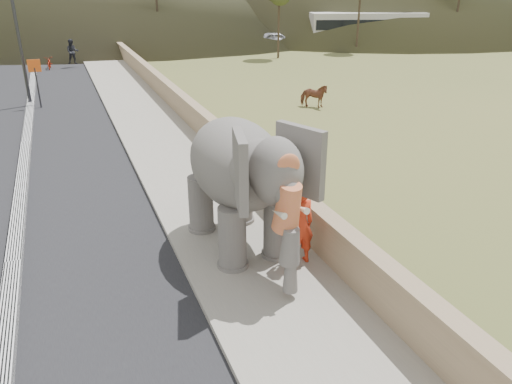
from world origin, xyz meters
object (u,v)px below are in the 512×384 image
cow (314,96)px  elephant_and_man (238,181)px  lamppost (20,5)px  motorcyclist (62,57)px

cow → elephant_and_man: elephant_and_man is taller
lamppost → motorcyclist: lamppost is taller
lamppost → cow: lamppost is taller
lamppost → motorcyclist: (1.65, 11.97, -4.06)m
lamppost → motorcyclist: bearing=82.2°
elephant_and_man → cow: bearing=55.5°
lamppost → motorcyclist: size_ratio=3.22×
lamppost → motorcyclist: 12.74m
elephant_and_man → motorcyclist: (-3.06, 29.73, -0.90)m
lamppost → cow: (13.07, -5.58, -4.28)m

